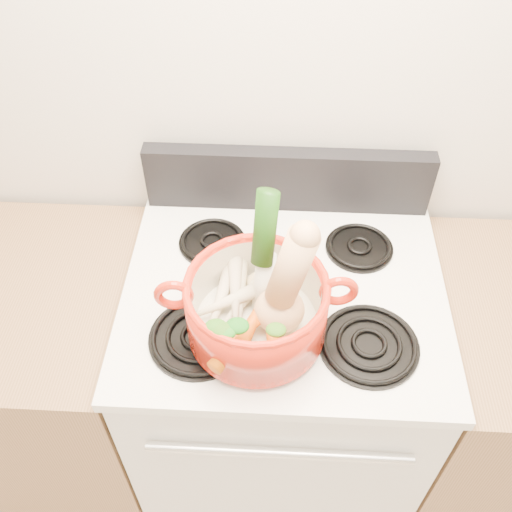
# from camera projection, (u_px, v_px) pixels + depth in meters

# --- Properties ---
(wall_back) EXTENTS (3.50, 0.02, 2.60)m
(wall_back) POSITION_uv_depth(u_px,v_px,m) (292.00, 82.00, 1.36)
(wall_back) COLOR beige
(wall_back) RESTS_ON floor
(stove_body) EXTENTS (0.76, 0.65, 0.92)m
(stove_body) POSITION_uv_depth(u_px,v_px,m) (279.00, 390.00, 1.74)
(stove_body) COLOR silver
(stove_body) RESTS_ON floor
(cooktop) EXTENTS (0.78, 0.67, 0.03)m
(cooktop) POSITION_uv_depth(u_px,v_px,m) (284.00, 291.00, 1.39)
(cooktop) COLOR white
(cooktop) RESTS_ON stove_body
(control_backsplash) EXTENTS (0.76, 0.05, 0.18)m
(control_backsplash) POSITION_uv_depth(u_px,v_px,m) (288.00, 180.00, 1.52)
(control_backsplash) COLOR black
(control_backsplash) RESTS_ON cooktop
(oven_handle) EXTENTS (0.60, 0.02, 0.02)m
(oven_handle) POSITION_uv_depth(u_px,v_px,m) (279.00, 453.00, 1.27)
(oven_handle) COLOR silver
(oven_handle) RESTS_ON stove_body
(burner_front_left) EXTENTS (0.22, 0.22, 0.02)m
(burner_front_left) POSITION_uv_depth(u_px,v_px,m) (198.00, 337.00, 1.27)
(burner_front_left) COLOR black
(burner_front_left) RESTS_ON cooktop
(burner_front_right) EXTENTS (0.22, 0.22, 0.02)m
(burner_front_right) POSITION_uv_depth(u_px,v_px,m) (369.00, 344.00, 1.26)
(burner_front_right) COLOR black
(burner_front_right) RESTS_ON cooktop
(burner_back_left) EXTENTS (0.17, 0.17, 0.02)m
(burner_back_left) POSITION_uv_depth(u_px,v_px,m) (212.00, 241.00, 1.48)
(burner_back_left) COLOR black
(burner_back_left) RESTS_ON cooktop
(burner_back_right) EXTENTS (0.17, 0.17, 0.02)m
(burner_back_right) POSITION_uv_depth(u_px,v_px,m) (359.00, 246.00, 1.46)
(burner_back_right) COLOR black
(burner_back_right) RESTS_ON cooktop
(dutch_oven) EXTENTS (0.33, 0.33, 0.15)m
(dutch_oven) POSITION_uv_depth(u_px,v_px,m) (256.00, 308.00, 1.22)
(dutch_oven) COLOR red
(dutch_oven) RESTS_ON burner_front_left
(pot_handle_left) EXTENTS (0.09, 0.03, 0.08)m
(pot_handle_left) POSITION_uv_depth(u_px,v_px,m) (174.00, 295.00, 1.18)
(pot_handle_left) COLOR red
(pot_handle_left) RESTS_ON dutch_oven
(pot_handle_right) EXTENTS (0.09, 0.03, 0.08)m
(pot_handle_right) POSITION_uv_depth(u_px,v_px,m) (339.00, 291.00, 1.19)
(pot_handle_right) COLOR red
(pot_handle_right) RESTS_ON dutch_oven
(squash) EXTENTS (0.19, 0.14, 0.30)m
(squash) POSITION_uv_depth(u_px,v_px,m) (281.00, 283.00, 1.15)
(squash) COLOR tan
(squash) RESTS_ON dutch_oven
(leek) EXTENTS (0.08, 0.13, 0.32)m
(leek) POSITION_uv_depth(u_px,v_px,m) (264.00, 255.00, 1.17)
(leek) COLOR white
(leek) RESTS_ON dutch_oven
(ginger) EXTENTS (0.09, 0.07, 0.04)m
(ginger) POSITION_uv_depth(u_px,v_px,m) (262.00, 281.00, 1.30)
(ginger) COLOR tan
(ginger) RESTS_ON dutch_oven
(parsnip_0) EXTENTS (0.15, 0.20, 0.06)m
(parsnip_0) POSITION_uv_depth(u_px,v_px,m) (244.00, 300.00, 1.26)
(parsnip_0) COLOR beige
(parsnip_0) RESTS_ON dutch_oven
(parsnip_1) EXTENTS (0.08, 0.19, 0.05)m
(parsnip_1) POSITION_uv_depth(u_px,v_px,m) (219.00, 302.00, 1.26)
(parsnip_1) COLOR beige
(parsnip_1) RESTS_ON dutch_oven
(parsnip_2) EXTENTS (0.05, 0.19, 0.06)m
(parsnip_2) POSITION_uv_depth(u_px,v_px,m) (240.00, 287.00, 1.27)
(parsnip_2) COLOR beige
(parsnip_2) RESTS_ON dutch_oven
(parsnip_3) EXTENTS (0.16, 0.10, 0.05)m
(parsnip_3) POSITION_uv_depth(u_px,v_px,m) (221.00, 303.00, 1.24)
(parsnip_3) COLOR beige
(parsnip_3) RESTS_ON dutch_oven
(parsnip_4) EXTENTS (0.06, 0.23, 0.06)m
(parsnip_4) POSITION_uv_depth(u_px,v_px,m) (235.00, 282.00, 1.27)
(parsnip_4) COLOR beige
(parsnip_4) RESTS_ON dutch_oven
(carrot_0) EXTENTS (0.09, 0.15, 0.04)m
(carrot_0) POSITION_uv_depth(u_px,v_px,m) (243.00, 339.00, 1.20)
(carrot_0) COLOR red
(carrot_0) RESTS_ON dutch_oven
(carrot_1) EXTENTS (0.12, 0.16, 0.05)m
(carrot_1) POSITION_uv_depth(u_px,v_px,m) (239.00, 340.00, 1.18)
(carrot_1) COLOR orange
(carrot_1) RESTS_ON dutch_oven
(carrot_2) EXTENTS (0.06, 0.17, 0.05)m
(carrot_2) POSITION_uv_depth(u_px,v_px,m) (270.00, 322.00, 1.21)
(carrot_2) COLOR #E0520B
(carrot_2) RESTS_ON dutch_oven
(carrot_3) EXTENTS (0.13, 0.13, 0.05)m
(carrot_3) POSITION_uv_depth(u_px,v_px,m) (242.00, 336.00, 1.18)
(carrot_3) COLOR #DA520A
(carrot_3) RESTS_ON dutch_oven
(carrot_4) EXTENTS (0.10, 0.18, 0.05)m
(carrot_4) POSITION_uv_depth(u_px,v_px,m) (256.00, 316.00, 1.21)
(carrot_4) COLOR #C84B0A
(carrot_4) RESTS_ON dutch_oven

